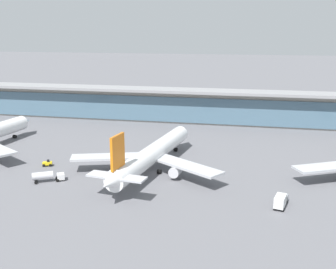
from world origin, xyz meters
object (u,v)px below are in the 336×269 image
Objects in this scene: service_truck_under_wing_grey at (281,200)px; airliner_centre_stand at (152,155)px; service_truck_on_taxiway_yellow at (47,163)px; service_truck_at_far_stand_white at (47,176)px.

airliner_centre_stand is at bearing 152.76° from service_truck_under_wing_grey.
service_truck_under_wing_grey is at bearing -13.38° from service_truck_on_taxiway_yellow.
service_truck_at_far_stand_white is at bearing -150.41° from airliner_centre_stand.
airliner_centre_stand is 32.98m from service_truck_on_taxiway_yellow.
service_truck_under_wing_grey is 0.89× the size of service_truck_at_far_stand_white.
service_truck_under_wing_grey is at bearing -27.24° from airliner_centre_stand.
service_truck_at_far_stand_white is (6.49, -12.54, 0.83)m from service_truck_on_taxiway_yellow.
service_truck_on_taxiway_yellow is 0.38× the size of service_truck_at_far_stand_white.
service_truck_under_wing_grey reaches higher than service_truck_at_far_stand_white.
service_truck_on_taxiway_yellow is at bearing -175.96° from airliner_centre_stand.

